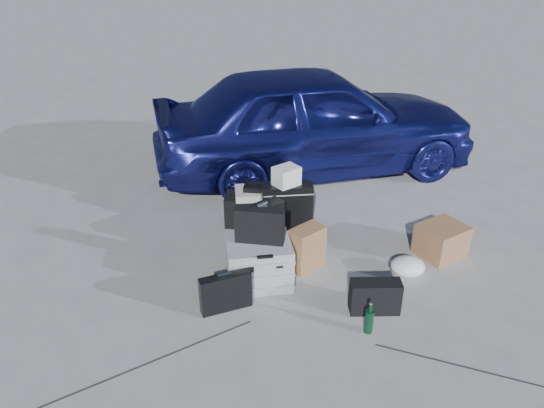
# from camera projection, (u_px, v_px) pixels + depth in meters

# --- Properties ---
(ground) EXTENTS (60.00, 60.00, 0.00)m
(ground) POSITION_uv_depth(u_px,v_px,m) (316.00, 293.00, 4.77)
(ground) COLOR #9D9E99
(ground) RESTS_ON ground
(car) EXTENTS (4.14, 1.68, 1.41)m
(car) POSITION_uv_depth(u_px,v_px,m) (314.00, 119.00, 6.86)
(car) COLOR navy
(car) RESTS_ON ground
(pelican_case) EXTENTS (0.62, 0.53, 0.42)m
(pelican_case) POSITION_uv_depth(u_px,v_px,m) (259.00, 262.00, 4.85)
(pelican_case) COLOR #AAADB0
(pelican_case) RESTS_ON ground
(laptop_bag) EXTENTS (0.44, 0.27, 0.33)m
(laptop_bag) POSITION_uv_depth(u_px,v_px,m) (260.00, 226.00, 4.68)
(laptop_bag) COLOR black
(laptop_bag) RESTS_ON pelican_case
(briefcase) EXTENTS (0.45, 0.16, 0.35)m
(briefcase) POSITION_uv_depth(u_px,v_px,m) (226.00, 292.00, 4.51)
(briefcase) COLOR black
(briefcase) RESTS_ON ground
(suitcase_left) EXTENTS (0.47, 0.32, 0.57)m
(suitcase_left) POSITION_uv_depth(u_px,v_px,m) (262.00, 231.00, 5.20)
(suitcase_left) COLOR black
(suitcase_left) RESTS_ON ground
(suitcase_right) EXTENTS (0.54, 0.25, 0.62)m
(suitcase_right) POSITION_uv_depth(u_px,v_px,m) (287.00, 212.00, 5.49)
(suitcase_right) COLOR black
(suitcase_right) RESTS_ON ground
(white_carton) EXTENTS (0.30, 0.27, 0.19)m
(white_carton) POSITION_uv_depth(u_px,v_px,m) (286.00, 176.00, 5.30)
(white_carton) COLOR silver
(white_carton) RESTS_ON suitcase_right
(duffel_bag) EXTENTS (0.74, 0.50, 0.34)m
(duffel_bag) POSITION_uv_depth(u_px,v_px,m) (257.00, 210.00, 5.81)
(duffel_bag) COLOR black
(duffel_bag) RESTS_ON ground
(flat_box_white) EXTENTS (0.48, 0.39, 0.08)m
(flat_box_white) POSITION_uv_depth(u_px,v_px,m) (256.00, 193.00, 5.71)
(flat_box_white) COLOR silver
(flat_box_white) RESTS_ON duffel_bag
(flat_box_black) EXTENTS (0.32, 0.28, 0.06)m
(flat_box_black) POSITION_uv_depth(u_px,v_px,m) (257.00, 187.00, 5.68)
(flat_box_black) COLOR black
(flat_box_black) RESTS_ON flat_box_white
(kraft_bag) EXTENTS (0.38, 0.32, 0.44)m
(kraft_bag) POSITION_uv_depth(u_px,v_px,m) (307.00, 248.00, 5.04)
(kraft_bag) COLOR olive
(kraft_bag) RESTS_ON ground
(cardboard_box) EXTENTS (0.52, 0.49, 0.32)m
(cardboard_box) POSITION_uv_depth(u_px,v_px,m) (441.00, 240.00, 5.28)
(cardboard_box) COLOR #9A6343
(cardboard_box) RESTS_ON ground
(plastic_bag) EXTENTS (0.39, 0.36, 0.18)m
(plastic_bag) POSITION_uv_depth(u_px,v_px,m) (408.00, 266.00, 4.99)
(plastic_bag) COLOR white
(plastic_bag) RESTS_ON ground
(messenger_bag) EXTENTS (0.45, 0.25, 0.30)m
(messenger_bag) POSITION_uv_depth(u_px,v_px,m) (375.00, 297.00, 4.49)
(messenger_bag) COLOR black
(messenger_bag) RESTS_ON ground
(green_bottle) EXTENTS (0.09, 0.09, 0.28)m
(green_bottle) POSITION_uv_depth(u_px,v_px,m) (369.00, 318.00, 4.26)
(green_bottle) COLOR black
(green_bottle) RESTS_ON ground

